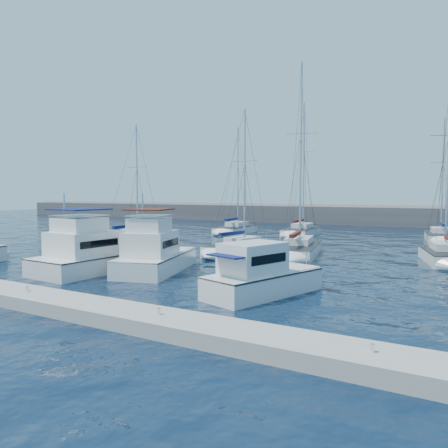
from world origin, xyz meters
The scene contains 16 objects.
ground centered at (0.00, 0.00, 0.00)m, with size 220.00×220.00×0.00m, color black.
breakwater centered at (0.00, 52.00, 1.05)m, with size 160.00×6.00×4.45m.
dock centered at (0.00, -11.00, 0.30)m, with size 40.00×2.20×0.60m, color gray.
dock_cleat_centre centered at (0.00, -11.00, 0.72)m, with size 0.16×0.16×0.25m, color silver.
dock_cleat_near_stbd centered at (8.00, -11.00, 0.72)m, with size 0.16×0.16×0.25m, color silver.
dock_cleat_far_stbd centered at (16.00, -11.00, 0.72)m, with size 0.16×0.16×0.25m, color silver.
motor_yacht_port_inner centered at (-3.95, -3.39, 1.13)m, with size 4.37×8.45×4.69m.
motor_yacht_stbd_inner centered at (-0.10, -1.35, 1.13)m, with size 5.43×8.38×4.69m.
motor_yacht_stbd_outer centered at (8.93, -3.85, 0.94)m, with size 4.47×7.24×3.20m.
sailboat_mid_a centered at (-12.64, 10.54, 0.50)m, with size 4.16×8.90×12.85m.
sailboat_mid_c centered at (0.98, 8.83, 0.52)m, with size 3.99×7.28×12.84m.
sailboat_mid_d centered at (5.40, 11.12, 0.53)m, with size 4.97×9.50×16.77m.
sailboat_mid_e centered at (16.67, 12.87, 0.55)m, with size 4.75×7.47×15.59m.
sailboat_back_a centered at (-9.05, 26.35, 0.53)m, with size 3.45×7.69×14.41m.
sailboat_back_b centered at (-0.53, 28.06, 0.55)m, with size 3.87×8.30×17.00m.
sailboat_back_c centered at (15.21, 29.23, 0.53)m, with size 4.14×7.37×13.89m.
Camera 1 is at (18.55, -24.09, 5.28)m, focal length 35.00 mm.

